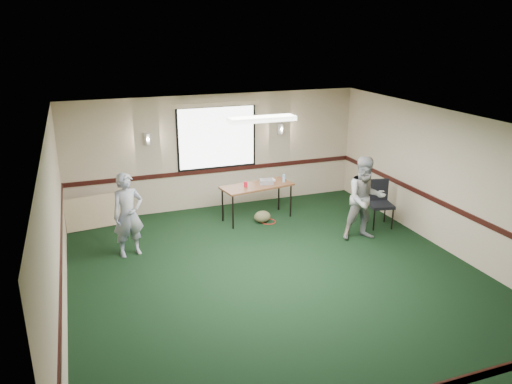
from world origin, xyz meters
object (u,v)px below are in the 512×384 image
object	(u,v)px
projector	(266,182)
conference_chair	(379,199)
folding_table	(257,188)
person_left	(128,215)
person_right	(365,199)

from	to	relation	value
projector	conference_chair	distance (m)	2.51
folding_table	person_left	size ratio (longest dim) A/B	1.04
conference_chair	person_right	size ratio (longest dim) A/B	0.58
folding_table	conference_chair	bearing A→B (deg)	-36.71
folding_table	person_left	distance (m)	3.06
projector	conference_chair	size ratio (longest dim) A/B	0.29
folding_table	projector	distance (m)	0.26
folding_table	person_right	bearing A→B (deg)	-56.16
conference_chair	person_left	distance (m)	5.31
projector	conference_chair	xyz separation A→B (m)	(2.15, -1.26, -0.26)
folding_table	conference_chair	distance (m)	2.69
conference_chair	projector	bearing A→B (deg)	160.92
folding_table	projector	size ratio (longest dim) A/B	5.76
folding_table	conference_chair	size ratio (longest dim) A/B	1.68
person_left	person_right	xyz separation A→B (m)	(4.59, -0.87, 0.06)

